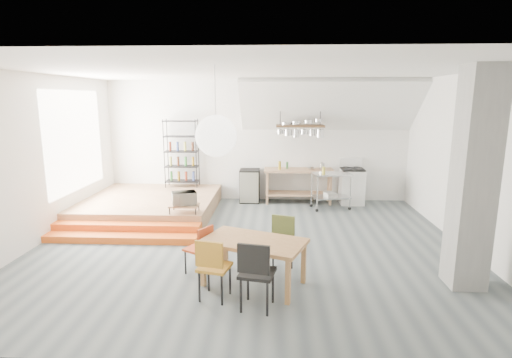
# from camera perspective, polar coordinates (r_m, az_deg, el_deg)

# --- Properties ---
(floor) EXTENTS (8.00, 8.00, 0.00)m
(floor) POSITION_cam_1_polar(r_m,az_deg,el_deg) (7.71, -0.98, -9.33)
(floor) COLOR #4D5659
(floor) RESTS_ON ground
(wall_back) EXTENTS (8.00, 0.04, 3.20)m
(wall_back) POSITION_cam_1_polar(r_m,az_deg,el_deg) (10.76, 0.20, 5.42)
(wall_back) COLOR silver
(wall_back) RESTS_ON ground
(wall_left) EXTENTS (0.04, 7.00, 3.20)m
(wall_left) POSITION_cam_1_polar(r_m,az_deg,el_deg) (8.54, -28.91, 2.39)
(wall_left) COLOR silver
(wall_left) RESTS_ON ground
(wall_right) EXTENTS (0.04, 7.00, 3.20)m
(wall_right) POSITION_cam_1_polar(r_m,az_deg,el_deg) (8.09, 28.57, 1.99)
(wall_right) COLOR silver
(wall_right) RESTS_ON ground
(ceiling) EXTENTS (8.00, 7.00, 0.02)m
(ceiling) POSITION_cam_1_polar(r_m,az_deg,el_deg) (7.22, -1.07, 15.15)
(ceiling) COLOR white
(ceiling) RESTS_ON wall_back
(slope_ceiling) EXTENTS (4.40, 1.44, 1.32)m
(slope_ceiling) POSITION_cam_1_polar(r_m,az_deg,el_deg) (10.18, 10.39, 10.25)
(slope_ceiling) COLOR white
(slope_ceiling) RESTS_ON wall_back
(window_pane) EXTENTS (0.02, 2.50, 2.20)m
(window_pane) POSITION_cam_1_polar(r_m,az_deg,el_deg) (9.81, -24.39, 4.98)
(window_pane) COLOR white
(window_pane) RESTS_ON wall_left
(platform) EXTENTS (3.00, 3.00, 0.40)m
(platform) POSITION_cam_1_polar(r_m,az_deg,el_deg) (9.99, -14.72, -3.62)
(platform) COLOR #99704C
(platform) RESTS_ON ground
(step_lower) EXTENTS (3.00, 0.35, 0.13)m
(step_lower) POSITION_cam_1_polar(r_m,az_deg,el_deg) (8.27, -18.70, -7.99)
(step_lower) COLOR orange
(step_lower) RESTS_ON ground
(step_upper) EXTENTS (3.00, 0.35, 0.27)m
(step_upper) POSITION_cam_1_polar(r_m,az_deg,el_deg) (8.56, -17.88, -6.81)
(step_upper) COLOR orange
(step_upper) RESTS_ON ground
(concrete_column) EXTENTS (0.50, 0.50, 3.20)m
(concrete_column) POSITION_cam_1_polar(r_m,az_deg,el_deg) (6.45, 28.66, -0.11)
(concrete_column) COLOR gray
(concrete_column) RESTS_ON ground
(kitchen_counter) EXTENTS (1.80, 0.60, 0.91)m
(kitchen_counter) POSITION_cam_1_polar(r_m,az_deg,el_deg) (10.57, 6.08, -0.10)
(kitchen_counter) COLOR #99704C
(kitchen_counter) RESTS_ON ground
(stove) EXTENTS (0.60, 0.60, 1.18)m
(stove) POSITION_cam_1_polar(r_m,az_deg,el_deg) (10.78, 13.51, -0.92)
(stove) COLOR white
(stove) RESTS_ON ground
(pot_rack) EXTENTS (1.20, 0.50, 1.43)m
(pot_rack) POSITION_cam_1_polar(r_m,az_deg,el_deg) (10.16, 6.47, 7.12)
(pot_rack) COLOR #442B1B
(pot_rack) RESTS_ON ceiling
(wire_shelving) EXTENTS (0.88, 0.38, 1.80)m
(wire_shelving) POSITION_cam_1_polar(r_m,az_deg,el_deg) (10.77, -10.59, 3.77)
(wire_shelving) COLOR black
(wire_shelving) RESTS_ON platform
(microwave_shelf) EXTENTS (0.60, 0.40, 0.16)m
(microwave_shelf) POSITION_cam_1_polar(r_m,az_deg,el_deg) (8.45, -10.20, -3.74)
(microwave_shelf) COLOR #99704C
(microwave_shelf) RESTS_ON platform
(paper_lantern) EXTENTS (0.60, 0.60, 0.60)m
(paper_lantern) POSITION_cam_1_polar(r_m,az_deg,el_deg) (5.85, -5.73, 6.14)
(paper_lantern) COLOR white
(paper_lantern) RESTS_ON ceiling
(dining_table) EXTENTS (1.67, 1.31, 0.70)m
(dining_table) POSITION_cam_1_polar(r_m,az_deg,el_deg) (5.94, -0.32, -9.40)
(dining_table) COLOR olive
(dining_table) RESTS_ON ground
(chair_mustard) EXTENTS (0.49, 0.49, 0.89)m
(chair_mustard) POSITION_cam_1_polar(r_m,az_deg,el_deg) (5.55, -6.24, -11.99)
(chair_mustard) COLOR #A8701C
(chair_mustard) RESTS_ON ground
(chair_black) EXTENTS (0.52, 0.52, 0.96)m
(chair_black) POSITION_cam_1_polar(r_m,az_deg,el_deg) (5.26, -0.03, -12.84)
(chair_black) COLOR black
(chair_black) RESTS_ON ground
(chair_olive) EXTENTS (0.51, 0.51, 0.88)m
(chair_olive) POSITION_cam_1_polar(r_m,az_deg,el_deg) (6.49, 3.61, -8.48)
(chair_olive) COLOR #59642F
(chair_olive) RESTS_ON ground
(chair_red) EXTENTS (0.50, 0.50, 0.79)m
(chair_red) POSITION_cam_1_polar(r_m,az_deg,el_deg) (6.38, -7.84, -9.42)
(chair_red) COLOR #C0421B
(chair_red) RESTS_ON ground
(rolling_cart) EXTENTS (1.01, 0.71, 0.91)m
(rolling_cart) POSITION_cam_1_polar(r_m,az_deg,el_deg) (10.13, 10.65, -0.94)
(rolling_cart) COLOR silver
(rolling_cart) RESTS_ON ground
(mini_fridge) EXTENTS (0.52, 0.52, 0.88)m
(mini_fridge) POSITION_cam_1_polar(r_m,az_deg,el_deg) (10.66, -0.91, -0.96)
(mini_fridge) COLOR black
(mini_fridge) RESTS_ON ground
(microwave) EXTENTS (0.58, 0.48, 0.27)m
(microwave) POSITION_cam_1_polar(r_m,az_deg,el_deg) (8.41, -10.24, -2.72)
(microwave) COLOR beige
(microwave) RESTS_ON microwave_shelf
(bowl) EXTENTS (0.21, 0.21, 0.05)m
(bowl) POSITION_cam_1_polar(r_m,az_deg,el_deg) (10.49, 7.93, 1.49)
(bowl) COLOR silver
(bowl) RESTS_ON kitchen_counter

